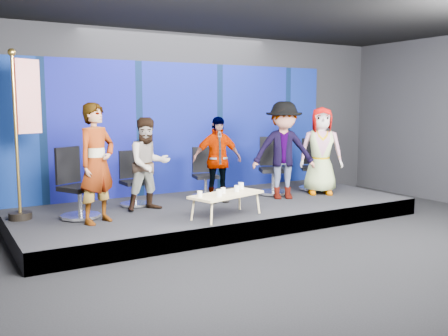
{
  "coord_description": "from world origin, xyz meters",
  "views": [
    {
      "loc": [
        -4.33,
        -5.23,
        2.08
      ],
      "look_at": [
        0.11,
        2.4,
        0.95
      ],
      "focal_mm": 40.0,
      "sensor_mm": 36.0,
      "label": 1
    }
  ],
  "objects_px": {
    "chair_b": "(134,188)",
    "coffee_table": "(226,195)",
    "chair_d": "(273,175)",
    "panelist_d": "(284,150)",
    "chair_e": "(313,173)",
    "mug_a": "(200,194)",
    "chair_c": "(205,181)",
    "panelist_c": "(217,160)",
    "mug_b": "(219,193)",
    "flag_stand": "(24,130)",
    "mug_c": "(223,190)",
    "mug_d": "(237,189)",
    "mug_e": "(241,186)",
    "chair_a": "(77,195)",
    "panelist_b": "(149,164)",
    "panelist_a": "(97,163)",
    "panelist_e": "(321,151)"
  },
  "relations": [
    {
      "from": "chair_b",
      "to": "coffee_table",
      "type": "relative_size",
      "value": 0.73
    },
    {
      "from": "chair_d",
      "to": "panelist_d",
      "type": "xyz_separation_m",
      "value": [
        -0.11,
        -0.5,
        0.54
      ]
    },
    {
      "from": "chair_e",
      "to": "mug_a",
      "type": "relative_size",
      "value": 11.6
    },
    {
      "from": "chair_c",
      "to": "panelist_c",
      "type": "height_order",
      "value": "panelist_c"
    },
    {
      "from": "chair_d",
      "to": "chair_c",
      "type": "bearing_deg",
      "value": -168.84
    },
    {
      "from": "mug_b",
      "to": "flag_stand",
      "type": "bearing_deg",
      "value": 146.43
    },
    {
      "from": "chair_c",
      "to": "mug_c",
      "type": "height_order",
      "value": "chair_c"
    },
    {
      "from": "panelist_c",
      "to": "mug_d",
      "type": "relative_size",
      "value": 15.55
    },
    {
      "from": "mug_d",
      "to": "mug_e",
      "type": "xyz_separation_m",
      "value": [
        0.19,
        0.18,
        0.0
      ]
    },
    {
      "from": "panelist_d",
      "to": "chair_e",
      "type": "relative_size",
      "value": 1.72
    },
    {
      "from": "chair_a",
      "to": "mug_c",
      "type": "distance_m",
      "value": 2.3
    },
    {
      "from": "chair_c",
      "to": "panelist_d",
      "type": "height_order",
      "value": "panelist_d"
    },
    {
      "from": "panelist_b",
      "to": "panelist_d",
      "type": "bearing_deg",
      "value": -8.54
    },
    {
      "from": "panelist_d",
      "to": "coffee_table",
      "type": "relative_size",
      "value": 1.38
    },
    {
      "from": "flag_stand",
      "to": "chair_e",
      "type": "bearing_deg",
      "value": -27.36
    },
    {
      "from": "mug_d",
      "to": "panelist_a",
      "type": "bearing_deg",
      "value": 164.29
    },
    {
      "from": "chair_b",
      "to": "panelist_d",
      "type": "relative_size",
      "value": 0.53
    },
    {
      "from": "panelist_e",
      "to": "coffee_table",
      "type": "height_order",
      "value": "panelist_e"
    },
    {
      "from": "chair_c",
      "to": "panelist_e",
      "type": "distance_m",
      "value": 2.39
    },
    {
      "from": "mug_a",
      "to": "mug_d",
      "type": "relative_size",
      "value": 0.91
    },
    {
      "from": "panelist_a",
      "to": "mug_e",
      "type": "bearing_deg",
      "value": -37.59
    },
    {
      "from": "panelist_e",
      "to": "mug_c",
      "type": "bearing_deg",
      "value": -131.37
    },
    {
      "from": "chair_d",
      "to": "mug_e",
      "type": "distance_m",
      "value": 1.78
    },
    {
      "from": "panelist_a",
      "to": "panelist_b",
      "type": "relative_size",
      "value": 1.15
    },
    {
      "from": "panelist_a",
      "to": "chair_d",
      "type": "bearing_deg",
      "value": -17.23
    },
    {
      "from": "mug_a",
      "to": "mug_e",
      "type": "bearing_deg",
      "value": 17.34
    },
    {
      "from": "panelist_c",
      "to": "mug_e",
      "type": "distance_m",
      "value": 0.99
    },
    {
      "from": "mug_b",
      "to": "mug_e",
      "type": "xyz_separation_m",
      "value": [
        0.64,
        0.39,
        0.0
      ]
    },
    {
      "from": "panelist_e",
      "to": "coffee_table",
      "type": "bearing_deg",
      "value": -130.3
    },
    {
      "from": "chair_d",
      "to": "mug_c",
      "type": "height_order",
      "value": "chair_d"
    },
    {
      "from": "panelist_c",
      "to": "chair_e",
      "type": "bearing_deg",
      "value": 15.48
    },
    {
      "from": "chair_e",
      "to": "mug_a",
      "type": "bearing_deg",
      "value": -125.82
    },
    {
      "from": "chair_d",
      "to": "mug_b",
      "type": "relative_size",
      "value": 10.77
    },
    {
      "from": "panelist_e",
      "to": "chair_c",
      "type": "bearing_deg",
      "value": -168.15
    },
    {
      "from": "panelist_a",
      "to": "chair_c",
      "type": "distance_m",
      "value": 2.63
    },
    {
      "from": "chair_e",
      "to": "mug_b",
      "type": "bearing_deg",
      "value": -122.51
    },
    {
      "from": "panelist_c",
      "to": "flag_stand",
      "type": "bearing_deg",
      "value": -174.63
    },
    {
      "from": "panelist_c",
      "to": "mug_d",
      "type": "distance_m",
      "value": 1.18
    },
    {
      "from": "mug_a",
      "to": "mug_b",
      "type": "height_order",
      "value": "mug_b"
    },
    {
      "from": "chair_c",
      "to": "panelist_e",
      "type": "bearing_deg",
      "value": -8.56
    },
    {
      "from": "panelist_a",
      "to": "panelist_b",
      "type": "xyz_separation_m",
      "value": [
        1.01,
        0.47,
        -0.12
      ]
    },
    {
      "from": "panelist_c",
      "to": "panelist_a",
      "type": "bearing_deg",
      "value": -155.95
    },
    {
      "from": "chair_d",
      "to": "panelist_d",
      "type": "relative_size",
      "value": 0.62
    },
    {
      "from": "mug_d",
      "to": "coffee_table",
      "type": "bearing_deg",
      "value": -166.14
    },
    {
      "from": "chair_d",
      "to": "mug_b",
      "type": "distance_m",
      "value": 2.53
    },
    {
      "from": "coffee_table",
      "to": "mug_c",
      "type": "height_order",
      "value": "mug_c"
    },
    {
      "from": "panelist_a",
      "to": "mug_a",
      "type": "xyz_separation_m",
      "value": [
        1.36,
        -0.7,
        -0.48
      ]
    },
    {
      "from": "chair_a",
      "to": "mug_d",
      "type": "height_order",
      "value": "chair_a"
    },
    {
      "from": "chair_b",
      "to": "mug_a",
      "type": "relative_size",
      "value": 10.52
    },
    {
      "from": "panelist_e",
      "to": "chair_d",
      "type": "bearing_deg",
      "value": -177.11
    }
  ]
}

